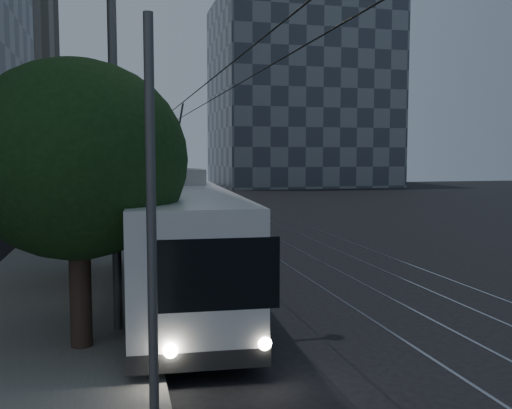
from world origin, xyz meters
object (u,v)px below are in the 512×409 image
at_px(streetlamp_near, 132,84).
at_px(streetlamp_far, 131,136).
at_px(pickup_silver, 146,215).
at_px(car_white_b, 152,206).
at_px(car_white_a, 160,212).
at_px(car_white_c, 139,201).
at_px(trolleybus, 180,242).
at_px(car_white_d, 147,196).

distance_m(streetlamp_near, streetlamp_far, 28.41).
distance_m(pickup_silver, car_white_b, 6.15).
relative_size(car_white_a, car_white_c, 1.11).
relative_size(trolleybus, car_white_d, 3.13).
height_order(pickup_silver, streetlamp_far, streetlamp_far).
bearing_deg(car_white_c, car_white_d, 88.10).
bearing_deg(car_white_c, trolleybus, -82.37).
xyz_separation_m(car_white_c, streetlamp_far, (-0.60, -1.83, 4.72)).
height_order(car_white_d, streetlamp_near, streetlamp_near).
height_order(trolleybus, pickup_silver, trolleybus).
distance_m(trolleybus, car_white_c, 27.61).
xyz_separation_m(car_white_c, streetlamp_near, (-1.20, -30.23, 4.97)).
distance_m(car_white_a, car_white_d, 14.36).
xyz_separation_m(trolleybus, car_white_a, (0.71, 17.87, -0.93)).
height_order(trolleybus, car_white_a, trolleybus).
xyz_separation_m(car_white_b, streetlamp_near, (-1.80, -24.68, 4.91)).
xyz_separation_m(car_white_a, car_white_b, (-0.20, 4.17, -0.04)).
relative_size(car_white_b, streetlamp_far, 0.55).
height_order(car_white_a, car_white_c, car_white_a).
xyz_separation_m(pickup_silver, car_white_a, (0.91, 1.93, -0.04)).
bearing_deg(car_white_d, streetlamp_near, -113.75).
height_order(car_white_b, streetlamp_far, streetlamp_far).
bearing_deg(car_white_a, car_white_d, 73.31).
bearing_deg(car_white_a, streetlamp_near, -112.47).
bearing_deg(car_white_b, trolleybus, -95.50).
relative_size(car_white_a, car_white_b, 0.89).
height_order(car_white_b, streetlamp_near, streetlamp_near).
bearing_deg(car_white_d, pickup_silver, -113.57).
distance_m(trolleybus, streetlamp_near, 4.93).
distance_m(car_white_b, streetlamp_near, 25.23).
height_order(car_white_b, car_white_d, car_white_b).
bearing_deg(streetlamp_far, car_white_a, -79.86).
relative_size(car_white_d, streetlamp_near, 0.42).
xyz_separation_m(car_white_b, streetlamp_far, (-1.21, 3.72, 4.66)).
bearing_deg(trolleybus, car_white_b, 91.85).
distance_m(trolleybus, car_white_a, 17.91).
relative_size(trolleybus, streetlamp_far, 1.38).
bearing_deg(trolleybus, car_white_a, 90.90).
distance_m(trolleybus, streetlamp_far, 26.04).
height_order(pickup_silver, car_white_c, pickup_silver).
height_order(pickup_silver, streetlamp_near, streetlamp_near).
relative_size(pickup_silver, car_white_c, 1.43).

